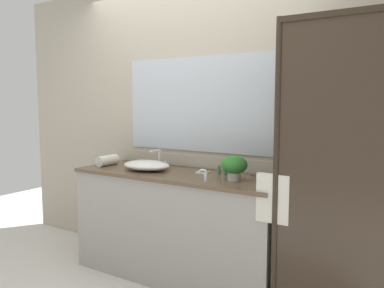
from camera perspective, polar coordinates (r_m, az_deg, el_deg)
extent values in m
plane|color=silver|center=(3.49, -2.21, -18.97)|extent=(8.00, 8.00, 0.00)
cube|color=#B2A893|center=(3.45, 0.94, 3.14)|extent=(4.40, 0.05, 2.60)
cube|color=#B2A893|center=(3.47, 0.68, -2.59)|extent=(1.80, 0.01, 0.11)
cube|color=silver|center=(3.42, 0.67, 5.88)|extent=(1.46, 0.01, 0.83)
cube|color=#9E9993|center=(3.34, -2.14, -12.13)|extent=(1.80, 0.56, 0.87)
cube|color=brown|center=(3.22, -2.27, -4.55)|extent=(1.80, 0.58, 0.03)
cylinder|color=#2D2319|center=(2.53, 12.24, -4.98)|extent=(0.04, 0.04, 2.00)
cube|color=#2D2319|center=(2.41, 24.60, 17.53)|extent=(1.00, 0.04, 0.04)
cube|color=#382B21|center=(2.41, 23.55, -5.91)|extent=(0.96, 0.01, 1.96)
cube|color=#382B21|center=(2.79, 14.24, -3.97)|extent=(0.01, 0.57, 1.96)
cylinder|color=#2D2319|center=(2.54, 11.89, -4.79)|extent=(0.32, 0.02, 0.02)
cube|color=silver|center=(2.57, 11.82, -7.85)|extent=(0.22, 0.04, 0.32)
ellipsoid|color=white|center=(3.37, -6.70, -3.11)|extent=(0.43, 0.32, 0.08)
cube|color=silver|center=(3.52, -4.77, -3.23)|extent=(0.17, 0.04, 0.02)
cylinder|color=silver|center=(3.51, -4.78, -1.98)|extent=(0.02, 0.02, 0.14)
cylinder|color=silver|center=(3.45, -5.46, -0.98)|extent=(0.02, 0.13, 0.02)
cylinder|color=silver|center=(3.55, -5.55, -2.68)|extent=(0.02, 0.02, 0.04)
cylinder|color=silver|center=(3.48, -3.98, -2.84)|extent=(0.02, 0.02, 0.04)
cylinder|color=beige|center=(2.94, 6.23, -4.73)|extent=(0.10, 0.10, 0.06)
ellipsoid|color=#2D752A|center=(2.92, 6.25, -3.04)|extent=(0.20, 0.20, 0.14)
cube|color=silver|center=(3.20, 1.58, -4.20)|extent=(0.10, 0.07, 0.01)
ellipsoid|color=silver|center=(3.20, 1.58, -3.88)|extent=(0.07, 0.04, 0.02)
cylinder|color=silver|center=(2.86, 2.06, -4.88)|extent=(0.03, 0.03, 0.07)
cylinder|color=#B7B2A8|center=(2.85, 2.06, -4.08)|extent=(0.02, 0.02, 0.01)
cylinder|color=#4C7056|center=(3.15, 4.95, -3.70)|extent=(0.03, 0.03, 0.09)
cylinder|color=#9E895B|center=(3.14, 4.96, -2.78)|extent=(0.02, 0.02, 0.01)
cylinder|color=#4C7056|center=(3.15, 4.00, -3.87)|extent=(0.03, 0.03, 0.07)
cylinder|color=#9E895B|center=(3.14, 4.00, -3.13)|extent=(0.02, 0.02, 0.01)
cylinder|color=silver|center=(3.67, -12.34, -2.37)|extent=(0.10, 0.22, 0.09)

